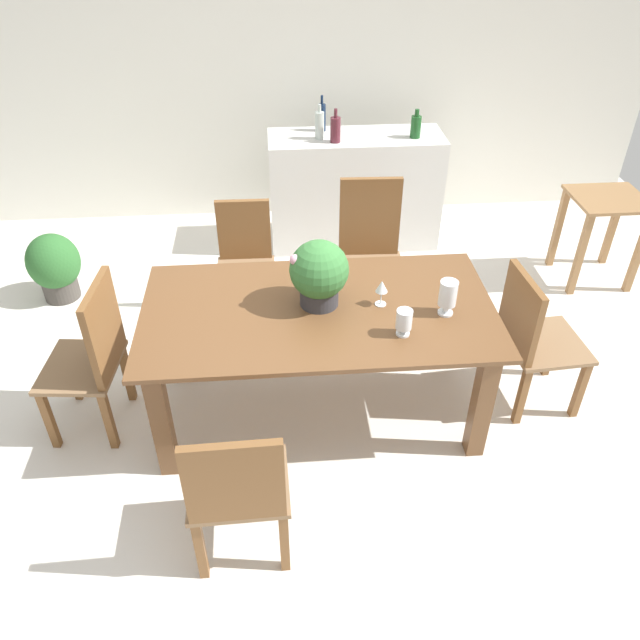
# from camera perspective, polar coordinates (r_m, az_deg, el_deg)

# --- Properties ---
(ground_plane) EXTENTS (7.04, 7.04, 0.00)m
(ground_plane) POSITION_cam_1_polar(r_m,az_deg,el_deg) (4.08, -0.35, -6.16)
(ground_plane) COLOR silver
(back_wall) EXTENTS (6.40, 0.10, 2.60)m
(back_wall) POSITION_cam_1_polar(r_m,az_deg,el_deg) (5.78, -2.46, 21.82)
(back_wall) COLOR silver
(back_wall) RESTS_ON ground
(dining_table) EXTENTS (1.96, 1.05, 0.77)m
(dining_table) POSITION_cam_1_polar(r_m,az_deg,el_deg) (3.53, -0.15, -0.83)
(dining_table) COLOR brown
(dining_table) RESTS_ON ground
(chair_foot_end) EXTENTS (0.48, 0.50, 0.92)m
(chair_foot_end) POSITION_cam_1_polar(r_m,az_deg,el_deg) (3.88, 18.81, -1.29)
(chair_foot_end) COLOR brown
(chair_foot_end) RESTS_ON ground
(chair_far_left) EXTENTS (0.41, 0.48, 0.90)m
(chair_far_left) POSITION_cam_1_polar(r_m,az_deg,el_deg) (4.44, -6.86, 5.43)
(chair_far_left) COLOR brown
(chair_far_left) RESTS_ON ground
(chair_head_end) EXTENTS (0.46, 0.51, 0.98)m
(chair_head_end) POSITION_cam_1_polar(r_m,az_deg,el_deg) (3.72, -19.95, -2.81)
(chair_head_end) COLOR brown
(chair_head_end) RESTS_ON ground
(chair_far_right) EXTENTS (0.48, 0.47, 1.03)m
(chair_far_right) POSITION_cam_1_polar(r_m,az_deg,el_deg) (4.46, 4.60, 6.74)
(chair_far_right) COLOR brown
(chair_far_right) RESTS_ON ground
(chair_near_left) EXTENTS (0.47, 0.43, 0.91)m
(chair_near_left) POSITION_cam_1_polar(r_m,az_deg,el_deg) (2.90, -7.56, -15.16)
(chair_near_left) COLOR brown
(chair_near_left) RESTS_ON ground
(flower_centerpiece) EXTENTS (0.32, 0.32, 0.39)m
(flower_centerpiece) POSITION_cam_1_polar(r_m,az_deg,el_deg) (3.38, -0.08, 4.36)
(flower_centerpiece) COLOR #333338
(flower_centerpiece) RESTS_ON dining_table
(crystal_vase_left) EXTENTS (0.10, 0.10, 0.21)m
(crystal_vase_left) POSITION_cam_1_polar(r_m,az_deg,el_deg) (3.41, 11.62, 2.28)
(crystal_vase_left) COLOR silver
(crystal_vase_left) RESTS_ON dining_table
(crystal_vase_center_near) EXTENTS (0.09, 0.09, 0.15)m
(crystal_vase_center_near) POSITION_cam_1_polar(r_m,az_deg,el_deg) (3.24, 7.70, -0.05)
(crystal_vase_center_near) COLOR silver
(crystal_vase_center_near) RESTS_ON dining_table
(wine_glass) EXTENTS (0.07, 0.07, 0.15)m
(wine_glass) POSITION_cam_1_polar(r_m,az_deg,el_deg) (3.43, 5.66, 2.98)
(wine_glass) COLOR silver
(wine_glass) RESTS_ON dining_table
(kitchen_counter) EXTENTS (1.44, 0.51, 0.96)m
(kitchen_counter) POSITION_cam_1_polar(r_m,az_deg,el_deg) (5.47, 3.17, 11.74)
(kitchen_counter) COLOR silver
(kitchen_counter) RESTS_ON ground
(wine_bottle_dark) EXTENTS (0.07, 0.07, 0.27)m
(wine_bottle_dark) POSITION_cam_1_polar(r_m,az_deg,el_deg) (5.18, -0.04, 17.41)
(wine_bottle_dark) COLOR #B2BFB7
(wine_bottle_dark) RESTS_ON kitchen_counter
(wine_bottle_clear) EXTENTS (0.08, 0.08, 0.23)m
(wine_bottle_clear) POSITION_cam_1_polar(r_m,az_deg,el_deg) (5.27, 8.76, 17.12)
(wine_bottle_clear) COLOR #194C1E
(wine_bottle_clear) RESTS_ON kitchen_counter
(wine_bottle_amber) EXTENTS (0.06, 0.06, 0.29)m
(wine_bottle_amber) POSITION_cam_1_polar(r_m,az_deg,el_deg) (5.36, 0.17, 18.08)
(wine_bottle_amber) COLOR #0F1E38
(wine_bottle_amber) RESTS_ON kitchen_counter
(wine_bottle_green) EXTENTS (0.08, 0.08, 0.26)m
(wine_bottle_green) POSITION_cam_1_polar(r_m,az_deg,el_deg) (5.12, 1.42, 17.05)
(wine_bottle_green) COLOR #511E28
(wine_bottle_green) RESTS_ON kitchen_counter
(side_table) EXTENTS (0.54, 0.52, 0.71)m
(side_table) POSITION_cam_1_polar(r_m,az_deg,el_deg) (5.35, 24.48, 8.36)
(side_table) COLOR olive
(side_table) RESTS_ON ground
(potted_plant_floor) EXTENTS (0.39, 0.39, 0.54)m
(potted_plant_floor) POSITION_cam_1_polar(r_m,az_deg,el_deg) (5.16, -23.13, 4.61)
(potted_plant_floor) COLOR #423D38
(potted_plant_floor) RESTS_ON ground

